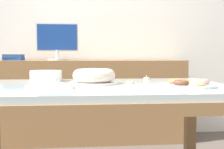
% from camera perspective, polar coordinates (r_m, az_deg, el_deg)
% --- Properties ---
extents(wall_back, '(8.00, 0.10, 2.60)m').
position_cam_1_polar(wall_back, '(3.56, -4.20, 9.99)').
color(wall_back, white).
rests_on(wall_back, ground).
extents(dining_table, '(1.53, 0.97, 0.73)m').
position_cam_1_polar(dining_table, '(1.81, -2.51, -4.70)').
color(dining_table, silver).
rests_on(dining_table, ground).
extents(sideboard, '(1.95, 0.44, 0.85)m').
position_cam_1_polar(sideboard, '(3.27, -3.98, -4.84)').
color(sideboard, olive).
rests_on(sideboard, ground).
extents(computer_monitor, '(0.42, 0.20, 0.38)m').
position_cam_1_polar(computer_monitor, '(3.24, -9.98, 5.92)').
color(computer_monitor, silver).
rests_on(computer_monitor, sideboard).
extents(book_stack, '(0.20, 0.17, 0.06)m').
position_cam_1_polar(book_stack, '(3.30, -17.55, 3.01)').
color(book_stack, '#23478C').
rests_on(book_stack, sideboard).
extents(cake_chocolate_round, '(0.29, 0.29, 0.09)m').
position_cam_1_polar(cake_chocolate_round, '(1.87, -3.31, -0.40)').
color(cake_chocolate_round, white).
rests_on(cake_chocolate_round, dining_table).
extents(pastry_platter, '(0.30, 0.30, 0.04)m').
position_cam_1_polar(pastry_platter, '(1.75, 13.79, -1.72)').
color(pastry_platter, white).
rests_on(pastry_platter, dining_table).
extents(plate_stack, '(0.21, 0.21, 0.07)m').
position_cam_1_polar(plate_stack, '(2.11, -11.98, -0.24)').
color(plate_stack, white).
rests_on(plate_stack, dining_table).
extents(tealight_right_edge, '(0.04, 0.04, 0.04)m').
position_cam_1_polar(tealight_right_edge, '(2.19, 6.33, -0.70)').
color(tealight_right_edge, silver).
rests_on(tealight_right_edge, dining_table).
extents(tealight_centre, '(0.04, 0.04, 0.04)m').
position_cam_1_polar(tealight_centre, '(1.87, 3.31, -1.41)').
color(tealight_centre, silver).
rests_on(tealight_centre, dining_table).
extents(tealight_near_front, '(0.04, 0.04, 0.04)m').
position_cam_1_polar(tealight_near_front, '(1.90, -10.16, -1.38)').
color(tealight_near_front, silver).
rests_on(tealight_near_front, dining_table).
extents(tealight_left_edge, '(0.04, 0.04, 0.04)m').
position_cam_1_polar(tealight_left_edge, '(1.60, -7.40, -2.29)').
color(tealight_left_edge, silver).
rests_on(tealight_left_edge, dining_table).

